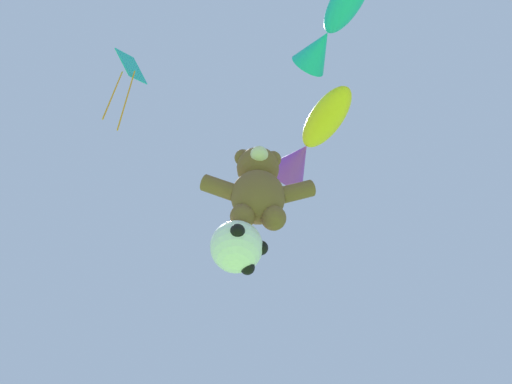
{
  "coord_description": "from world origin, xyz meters",
  "views": [
    {
      "loc": [
        0.02,
        -1.17,
        1.17
      ],
      "look_at": [
        0.36,
        4.03,
        7.8
      ],
      "focal_mm": 40.0,
      "sensor_mm": 36.0,
      "label": 1
    }
  ],
  "objects_px": {
    "soccer_ball_kite": "(237,247)",
    "fish_kite_goldfin": "(311,140)",
    "teddy_bear_kite": "(258,187)",
    "fish_kite_teal": "(332,25)",
    "diamond_kite": "(129,73)"
  },
  "relations": [
    {
      "from": "fish_kite_goldfin",
      "to": "teddy_bear_kite",
      "type": "bearing_deg",
      "value": -165.97
    },
    {
      "from": "soccer_ball_kite",
      "to": "fish_kite_goldfin",
      "type": "relative_size",
      "value": 0.37
    },
    {
      "from": "fish_kite_goldfin",
      "to": "diamond_kite",
      "type": "bearing_deg",
      "value": -179.91
    },
    {
      "from": "teddy_bear_kite",
      "to": "fish_kite_teal",
      "type": "height_order",
      "value": "fish_kite_teal"
    },
    {
      "from": "soccer_ball_kite",
      "to": "diamond_kite",
      "type": "relative_size",
      "value": 0.29
    },
    {
      "from": "soccer_ball_kite",
      "to": "fish_kite_goldfin",
      "type": "distance_m",
      "value": 3.58
    },
    {
      "from": "teddy_bear_kite",
      "to": "diamond_kite",
      "type": "height_order",
      "value": "diamond_kite"
    },
    {
      "from": "teddy_bear_kite",
      "to": "fish_kite_teal",
      "type": "bearing_deg",
      "value": -58.7
    },
    {
      "from": "fish_kite_goldfin",
      "to": "fish_kite_teal",
      "type": "relative_size",
      "value": 1.11
    },
    {
      "from": "teddy_bear_kite",
      "to": "soccer_ball_kite",
      "type": "bearing_deg",
      "value": 149.15
    },
    {
      "from": "teddy_bear_kite",
      "to": "fish_kite_goldfin",
      "type": "bearing_deg",
      "value": 14.03
    },
    {
      "from": "teddy_bear_kite",
      "to": "fish_kite_teal",
      "type": "relative_size",
      "value": 0.92
    },
    {
      "from": "diamond_kite",
      "to": "teddy_bear_kite",
      "type": "bearing_deg",
      "value": -5.15
    },
    {
      "from": "teddy_bear_kite",
      "to": "fish_kite_teal",
      "type": "xyz_separation_m",
      "value": [
        1.21,
        -1.99,
        2.31
      ]
    },
    {
      "from": "soccer_ball_kite",
      "to": "fish_kite_teal",
      "type": "xyz_separation_m",
      "value": [
        1.52,
        -2.18,
        3.6
      ]
    }
  ]
}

